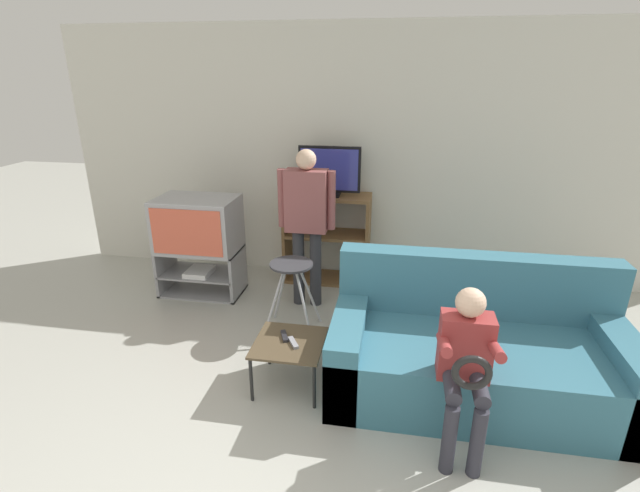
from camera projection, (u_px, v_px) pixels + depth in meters
wall_back at (362, 157)px, 4.81m from camera, size 6.40×0.06×2.60m
tv_stand at (202, 271)px, 4.70m from camera, size 0.81×0.45×0.48m
television_main at (198, 224)px, 4.52m from camera, size 0.77×0.53×0.52m
media_shelf at (327, 237)px, 4.91m from camera, size 0.90×0.39×0.95m
television_flat at (329, 172)px, 4.63m from camera, size 0.62×0.20×0.50m
folding_stool at (291, 276)px, 3.89m from camera, size 0.45×0.40×0.64m
snack_table at (289, 346)px, 3.26m from camera, size 0.49×0.49×0.36m
remote_control_black at (284, 336)px, 3.30m from camera, size 0.09×0.15×0.02m
remote_control_white at (293, 343)px, 3.22m from camera, size 0.10×0.14×0.02m
couch at (475, 353)px, 3.22m from camera, size 1.98×0.96×0.91m
person_standing_adult at (307, 215)px, 4.24m from camera, size 0.53×0.20×1.50m
person_seated_child at (466, 360)px, 2.63m from camera, size 0.33×0.43×1.01m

